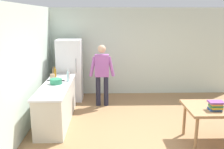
# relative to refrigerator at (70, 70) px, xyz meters

# --- Properties ---
(ground_plane) EXTENTS (14.00, 14.00, 0.00)m
(ground_plane) POSITION_rel_refrigerator_xyz_m (1.90, -2.40, -0.90)
(ground_plane) COLOR #936D47
(wall_back) EXTENTS (6.40, 0.12, 2.70)m
(wall_back) POSITION_rel_refrigerator_xyz_m (1.90, 0.60, 0.45)
(wall_back) COLOR silver
(wall_back) RESTS_ON ground_plane
(wall_left) EXTENTS (0.12, 5.60, 2.70)m
(wall_left) POSITION_rel_refrigerator_xyz_m (-0.70, -2.20, 0.45)
(wall_left) COLOR silver
(wall_left) RESTS_ON ground_plane
(kitchen_counter) EXTENTS (0.64, 2.20, 0.90)m
(kitchen_counter) POSITION_rel_refrigerator_xyz_m (-0.10, -1.60, -0.45)
(kitchen_counter) COLOR beige
(kitchen_counter) RESTS_ON ground_plane
(refrigerator) EXTENTS (0.70, 0.67, 1.80)m
(refrigerator) POSITION_rel_refrigerator_xyz_m (0.00, 0.00, 0.00)
(refrigerator) COLOR white
(refrigerator) RESTS_ON ground_plane
(person) EXTENTS (0.70, 0.22, 1.70)m
(person) POSITION_rel_refrigerator_xyz_m (0.95, -0.55, 0.08)
(person) COLOR #1E1E2D
(person) RESTS_ON ground_plane
(dining_table) EXTENTS (1.40, 0.90, 0.75)m
(dining_table) POSITION_rel_refrigerator_xyz_m (3.30, -2.70, -0.23)
(dining_table) COLOR #9E754C
(dining_table) RESTS_ON ground_plane
(cooking_pot) EXTENTS (0.40, 0.28, 0.12)m
(cooking_pot) POSITION_rel_refrigerator_xyz_m (-0.12, -1.50, 0.06)
(cooking_pot) COLOR #2D845B
(cooking_pot) RESTS_ON kitchen_counter
(utensil_jar) EXTENTS (0.11, 0.11, 0.32)m
(utensil_jar) POSITION_rel_refrigerator_xyz_m (-0.28, -1.09, 0.08)
(utensil_jar) COLOR tan
(utensil_jar) RESTS_ON kitchen_counter
(bottle_sauce_red) EXTENTS (0.06, 0.06, 0.24)m
(bottle_sauce_red) POSITION_rel_refrigerator_xyz_m (0.13, -1.18, 0.10)
(bottle_sauce_red) COLOR #B22319
(bottle_sauce_red) RESTS_ON kitchen_counter
(bottle_water_clear) EXTENTS (0.07, 0.07, 0.30)m
(bottle_water_clear) POSITION_rel_refrigerator_xyz_m (0.14, -1.29, 0.13)
(bottle_water_clear) COLOR silver
(bottle_water_clear) RESTS_ON kitchen_counter
(bottle_oil_amber) EXTENTS (0.06, 0.06, 0.28)m
(bottle_oil_amber) POSITION_rel_refrigerator_xyz_m (-0.26, -0.84, 0.12)
(bottle_oil_amber) COLOR #996619
(bottle_oil_amber) RESTS_ON kitchen_counter
(book_stack) EXTENTS (0.28, 0.20, 0.17)m
(book_stack) POSITION_rel_refrigerator_xyz_m (3.09, -2.87, -0.06)
(book_stack) COLOR #284C8E
(book_stack) RESTS_ON dining_table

